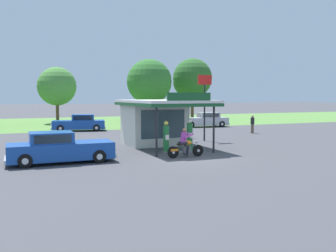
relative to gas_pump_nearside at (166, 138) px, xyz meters
The scene contains 15 objects.
ground_plane 2.31m from the gas_pump_nearside, 77.67° to the right, with size 300.00×300.00×0.00m, color #424247.
grass_verge_strip 27.92m from the gas_pump_nearside, 89.06° to the left, with size 120.00×24.00×0.01m, color #56843D.
service_station_kiosk 3.75m from the gas_pump_nearside, 77.77° to the left, with size 4.48×7.41×3.50m.
gas_pump_nearside is the anchor object (origin of this frame).
gas_pump_offside 1.54m from the gas_pump_nearside, ahead, with size 0.44×0.44×1.96m.
motorcycle_with_rider 1.89m from the gas_pump_nearside, 79.66° to the right, with size 2.17×0.70×1.58m.
featured_classic_sedan 6.18m from the gas_pump_nearside, behind, with size 5.27×1.98×1.55m.
parked_car_second_row_spare 19.20m from the gas_pump_nearside, 54.57° to the left, with size 5.47×2.36×1.56m.
parked_car_back_row_left 16.85m from the gas_pump_nearside, 73.61° to the left, with size 5.41×2.33×1.52m.
parked_car_back_row_far_right 16.35m from the gas_pump_nearside, 97.64° to the left, with size 5.26×2.77×1.57m.
bystander_leaning_by_kiosk 14.02m from the gas_pump_nearside, 33.68° to the left, with size 0.34×0.34×1.62m.
tree_oak_centre 27.76m from the gas_pump_nearside, 95.96° to the left, with size 4.69×4.69×6.86m.
tree_oak_far_right 28.20m from the gas_pump_nearside, 71.69° to the left, with size 5.93×5.93×8.18m.
tree_oak_left 32.87m from the gas_pump_nearside, 60.85° to the left, with size 5.64×5.64×8.73m.
roadside_pole_sign 7.01m from the gas_pump_nearside, 41.57° to the left, with size 1.10×0.12×4.85m.
Camera 1 is at (-8.84, -17.81, 3.29)m, focal length 39.96 mm.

